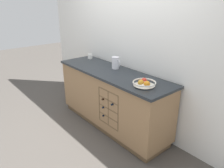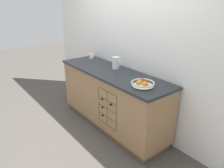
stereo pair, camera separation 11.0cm
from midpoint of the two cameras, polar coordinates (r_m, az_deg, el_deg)
ground_plane at (r=3.61m, az=0.89°, el=-10.52°), size 14.00×14.00×0.00m
back_wall at (r=3.36m, az=5.84°, el=10.42°), size 4.40×0.06×2.55m
kitchen_island at (r=3.38m, az=0.94°, el=-3.92°), size 2.03×0.62×0.91m
fruit_bowl at (r=2.69m, az=9.18°, el=0.14°), size 0.29×0.29×0.08m
white_pitcher at (r=3.33m, az=1.96°, el=5.62°), size 0.17×0.11×0.18m
ceramic_mug at (r=3.93m, az=-4.54°, el=7.25°), size 0.11×0.08×0.08m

